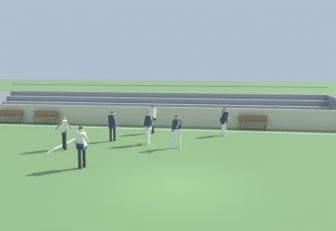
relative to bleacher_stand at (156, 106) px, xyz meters
name	(u,v)px	position (x,y,z in m)	size (l,w,h in m)	color
ground_plane	(176,186)	(3.47, -14.38, -1.06)	(160.00, 160.00, 0.00)	#477033
field_line_sideline	(198,130)	(3.47, -3.99, -1.05)	(44.00, 0.12, 0.01)	white
field_line_penalty_mark	(67,142)	(-3.13, -8.56, -1.05)	(0.12, 4.40, 0.01)	white
sideline_wall	(200,117)	(3.47, -2.58, -0.42)	(48.00, 0.16, 1.27)	beige
bleacher_stand	(156,106)	(0.00, 0.00, 0.00)	(25.14, 2.99, 2.48)	#9EA3AD
bench_near_bin	(253,121)	(6.90, -3.04, -0.51)	(1.80, 0.40, 0.90)	brown
bench_near_wall_gap	(45,116)	(-7.28, -3.04, -0.51)	(1.80, 0.40, 0.90)	brown
bench_far_left	(10,115)	(-9.96, -3.04, -0.51)	(1.80, 0.40, 0.90)	brown
player_dark_challenging	(112,123)	(-0.86, -7.84, -0.09)	(0.44, 0.41, 1.63)	black
player_dark_deep_cover	(148,125)	(1.19, -8.27, -0.03)	(0.62, 0.53, 1.71)	white
player_white_overlapping	(64,129)	(-2.63, -9.98, -0.07)	(0.74, 0.49, 1.66)	black
player_white_wide_left	(153,116)	(0.84, -5.27, -0.02)	(0.65, 0.45, 1.72)	black
player_dark_trailing_run	(224,119)	(5.07, -5.28, -0.11)	(0.69, 0.53, 1.61)	white
player_dark_pressing_high	(176,129)	(2.75, -8.86, -0.08)	(0.50, 0.76, 1.64)	white
player_white_wide_right	(81,143)	(-0.52, -12.88, -0.05)	(0.56, 0.43, 1.69)	black
soccer_ball	(141,143)	(0.85, -8.54, -0.95)	(0.22, 0.22, 0.22)	yellow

